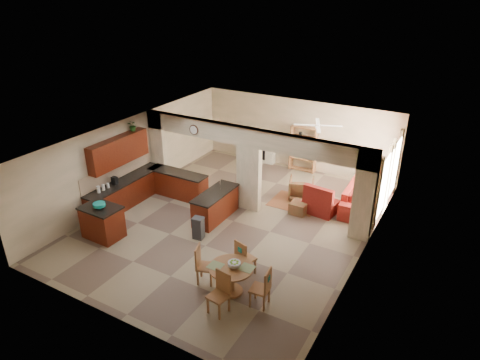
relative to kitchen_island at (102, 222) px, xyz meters
The scene contains 39 objects.
floor 3.96m from the kitchen_island, 42.70° to the left, with size 10.00×10.00×0.00m, color gray.
ceiling 4.55m from the kitchen_island, 42.70° to the left, with size 10.00×10.00×0.00m, color white.
wall_back 8.24m from the kitchen_island, 69.36° to the left, with size 8.00×8.00×0.00m, color beige.
wall_front 3.82m from the kitchen_island, 38.98° to the right, with size 8.00×8.00×0.00m, color beige.
wall_left 3.03m from the kitchen_island, 112.67° to the left, with size 10.00×10.00×0.00m, color beige.
wall_right 7.44m from the kitchen_island, 21.15° to the left, with size 10.00×10.00×0.00m, color beige.
partition_left_pier 3.86m from the kitchen_island, 102.51° to the left, with size 0.60×0.25×2.80m, color beige.
partition_center_pier 4.70m from the kitchen_island, 51.77° to the left, with size 0.80×0.25×2.20m, color beige.
partition_right_pier 7.59m from the kitchen_island, 29.09° to the left, with size 0.60×0.25×2.80m, color beige.
partition_header 5.08m from the kitchen_island, 51.77° to the left, with size 8.00×0.25×0.60m, color beige.
kitchen_counter 2.44m from the kitchen_island, 98.79° to the left, with size 2.52×3.29×1.48m.
upper_cabinets 2.52m from the kitchen_island, 116.59° to the left, with size 0.35×2.40×0.90m, color #430F07.
peninsula 3.43m from the kitchen_island, 48.13° to the left, with size 0.70×1.85×0.91m.
wall_clock 4.12m from the kitchen_island, 75.83° to the left, with size 0.34×0.34×0.03m, color #472517.
rug 6.30m from the kitchen_island, 49.38° to the left, with size 1.60×1.30×0.01m, color brown.
fireplace 7.61m from the kitchen_island, 80.26° to the left, with size 1.60×0.35×1.20m.
shelving_unit 8.16m from the kitchen_island, 66.61° to the left, with size 1.00×0.32×1.80m, color #9C6B36.
window_a 8.49m from the kitchen_island, 35.90° to the left, with size 0.02×0.90×1.90m, color white.
window_b 9.59m from the kitchen_island, 44.18° to the left, with size 0.02×0.90×1.90m, color white.
glazed_door 9.01m from the kitchen_island, 40.30° to the left, with size 0.02×0.70×2.10m, color white.
drape_a_left 8.12m from the kitchen_island, 32.63° to the left, with size 0.10×0.28×2.30m, color #441E1B.
drape_a_right 8.83m from the kitchen_island, 39.22° to the left, with size 0.10×0.28×2.30m, color #441E1B.
drape_b_left 9.15m from the kitchen_island, 41.66° to the left, with size 0.10×0.28×2.30m, color #441E1B.
drape_b_right 9.99m from the kitchen_island, 46.82° to the left, with size 0.10×0.28×2.30m, color #441E1B.
ceiling_fan 7.46m from the kitchen_island, 52.24° to the left, with size 1.00×1.00×0.10m, color white.
kitchen_island is the anchor object (origin of this frame).
teal_bowl 0.58m from the kitchen_island, 53.08° to the right, with size 0.35×0.35×0.16m, color #148A81.
trash_can 2.82m from the kitchen_island, 27.82° to the left, with size 0.30×0.25×0.63m, color #2F2F31.
dining_table 4.56m from the kitchen_island, ahead, with size 1.09×1.09×0.74m.
fruit_bowl 4.64m from the kitchen_island, ahead, with size 0.31×0.31×0.16m, color #6DBE28.
sofa 8.42m from the kitchen_island, 42.68° to the left, with size 1.09×2.79×0.81m, color maroon.
chaise 6.85m from the kitchen_island, 42.37° to the left, with size 1.01×0.83×0.40m, color maroon.
armchair 6.62m from the kitchen_island, 51.23° to the left, with size 0.82×0.85×0.77m, color maroon.
ottoman 6.12m from the kitchen_island, 43.07° to the left, with size 0.53×0.53×0.38m, color maroon.
plant 3.47m from the kitchen_island, 109.51° to the left, with size 0.33×0.28×0.36m, color #1C4C14.
chair_north 4.50m from the kitchen_island, ahead, with size 0.53×0.53×1.02m.
chair_east 5.45m from the kitchen_island, ahead, with size 0.46×0.46×1.02m.
chair_south 4.77m from the kitchen_island, 11.49° to the right, with size 0.47×0.47×1.02m.
chair_west 3.73m from the kitchen_island, ahead, with size 0.54×0.54×1.02m.
Camera 1 is at (5.96, -10.07, 6.90)m, focal length 32.00 mm.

